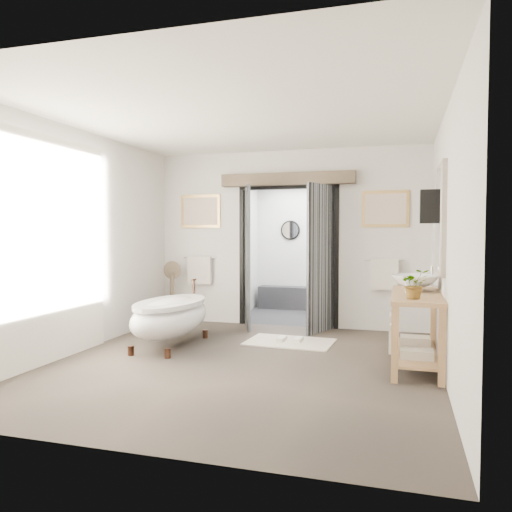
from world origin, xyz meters
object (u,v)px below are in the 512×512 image
(clawfoot_tub, at_px, (171,316))
(vanity, at_px, (414,323))
(rug, at_px, (290,342))
(basin, at_px, (415,283))

(clawfoot_tub, height_order, vanity, vanity)
(vanity, height_order, rug, vanity)
(rug, relative_size, basin, 2.16)
(basin, bearing_deg, rug, 167.71)
(clawfoot_tub, relative_size, rug, 1.45)
(vanity, bearing_deg, clawfoot_tub, 177.56)
(clawfoot_tub, bearing_deg, vanity, -2.44)
(basin, bearing_deg, clawfoot_tub, -171.70)
(clawfoot_tub, relative_size, basin, 3.13)
(clawfoot_tub, distance_m, rug, 1.71)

